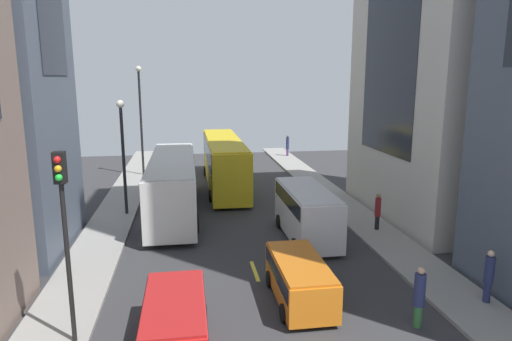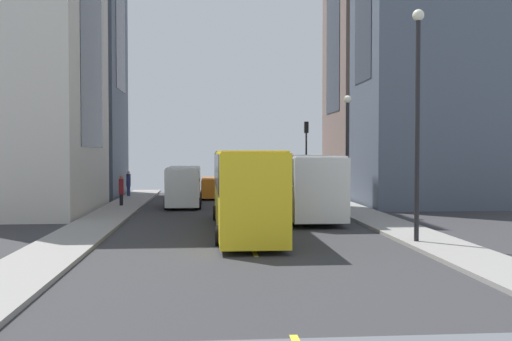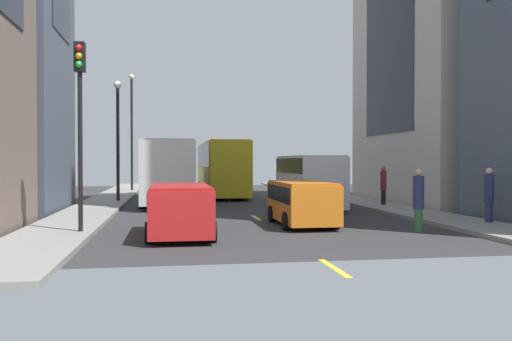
{
  "view_description": "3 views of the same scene",
  "coord_description": "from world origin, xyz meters",
  "px_view_note": "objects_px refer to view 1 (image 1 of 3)",
  "views": [
    {
      "loc": [
        -2.64,
        -27.96,
        7.93
      ],
      "look_at": [
        1.66,
        -0.11,
        2.17
      ],
      "focal_mm": 31.59,
      "sensor_mm": 36.0,
      "label": 1
    },
    {
      "loc": [
        1.65,
        31.13,
        3.55
      ],
      "look_at": [
        -0.59,
        4.21,
        2.69
      ],
      "focal_mm": 41.2,
      "sensor_mm": 36.0,
      "label": 2
    },
    {
      "loc": [
        -3.48,
        -32.05,
        2.28
      ],
      "look_at": [
        1.98,
        1.75,
        1.73
      ],
      "focal_mm": 37.67,
      "sensor_mm": 36.0,
      "label": 3
    }
  ],
  "objects_px": {
    "city_bus_white": "(173,180)",
    "pedestrian_waiting_curb": "(288,145)",
    "streetcar_yellow": "(224,158)",
    "delivery_van_white": "(307,210)",
    "car_orange_1": "(300,277)",
    "pedestrian_crossing_mid": "(419,296)",
    "pedestrian_crossing_near": "(378,210)",
    "car_red_0": "(175,320)",
    "pedestrian_walking_far": "(489,275)",
    "traffic_light_near_corner": "(63,213)"
  },
  "relations": [
    {
      "from": "delivery_van_white",
      "to": "car_orange_1",
      "type": "xyz_separation_m",
      "value": [
        -1.95,
        -6.32,
        -0.59
      ]
    },
    {
      "from": "car_orange_1",
      "to": "pedestrian_crossing_mid",
      "type": "bearing_deg",
      "value": -33.81
    },
    {
      "from": "pedestrian_crossing_near",
      "to": "pedestrian_waiting_curb",
      "type": "bearing_deg",
      "value": -10.87
    },
    {
      "from": "car_red_0",
      "to": "pedestrian_waiting_curb",
      "type": "bearing_deg",
      "value": 71.67
    },
    {
      "from": "city_bus_white",
      "to": "traffic_light_near_corner",
      "type": "height_order",
      "value": "traffic_light_near_corner"
    },
    {
      "from": "streetcar_yellow",
      "to": "pedestrian_crossing_mid",
      "type": "xyz_separation_m",
      "value": [
        4.58,
        -20.46,
        -1.04
      ]
    },
    {
      "from": "car_orange_1",
      "to": "pedestrian_crossing_near",
      "type": "xyz_separation_m",
      "value": [
        5.88,
        6.69,
        0.27
      ]
    },
    {
      "from": "car_red_0",
      "to": "streetcar_yellow",
      "type": "bearing_deg",
      "value": 81.18
    },
    {
      "from": "delivery_van_white",
      "to": "pedestrian_crossing_mid",
      "type": "relative_size",
      "value": 2.89
    },
    {
      "from": "city_bus_white",
      "to": "traffic_light_near_corner",
      "type": "bearing_deg",
      "value": -100.86
    },
    {
      "from": "streetcar_yellow",
      "to": "car_orange_1",
      "type": "distance_m",
      "value": 18.27
    },
    {
      "from": "pedestrian_crossing_near",
      "to": "pedestrian_walking_far",
      "type": "bearing_deg",
      "value": 174.47
    },
    {
      "from": "pedestrian_waiting_curb",
      "to": "traffic_light_near_corner",
      "type": "relative_size",
      "value": 0.37
    },
    {
      "from": "pedestrian_crossing_near",
      "to": "traffic_light_near_corner",
      "type": "xyz_separation_m",
      "value": [
        -13.28,
        -8.36,
        2.99
      ]
    },
    {
      "from": "car_orange_1",
      "to": "pedestrian_crossing_near",
      "type": "relative_size",
      "value": 2.2
    },
    {
      "from": "car_red_0",
      "to": "city_bus_white",
      "type": "bearing_deg",
      "value": 91.63
    },
    {
      "from": "car_orange_1",
      "to": "pedestrian_walking_far",
      "type": "relative_size",
      "value": 2.2
    },
    {
      "from": "car_orange_1",
      "to": "traffic_light_near_corner",
      "type": "xyz_separation_m",
      "value": [
        -7.4,
        -1.67,
        3.26
      ]
    },
    {
      "from": "pedestrian_walking_far",
      "to": "car_red_0",
      "type": "bearing_deg",
      "value": 144.89
    },
    {
      "from": "pedestrian_waiting_curb",
      "to": "pedestrian_crossing_near",
      "type": "relative_size",
      "value": 1.12
    },
    {
      "from": "car_red_0",
      "to": "traffic_light_near_corner",
      "type": "xyz_separation_m",
      "value": [
        -3.02,
        0.62,
        3.26
      ]
    },
    {
      "from": "car_orange_1",
      "to": "traffic_light_near_corner",
      "type": "relative_size",
      "value": 0.73
    },
    {
      "from": "car_orange_1",
      "to": "traffic_light_near_corner",
      "type": "bearing_deg",
      "value": -167.27
    },
    {
      "from": "pedestrian_crossing_mid",
      "to": "pedestrian_waiting_curb",
      "type": "distance_m",
      "value": 32.33
    },
    {
      "from": "city_bus_white",
      "to": "car_red_0",
      "type": "xyz_separation_m",
      "value": [
        0.41,
        -14.25,
        -1.08
      ]
    },
    {
      "from": "pedestrian_crossing_mid",
      "to": "traffic_light_near_corner",
      "type": "bearing_deg",
      "value": 41.72
    },
    {
      "from": "delivery_van_white",
      "to": "car_orange_1",
      "type": "bearing_deg",
      "value": -107.17
    },
    {
      "from": "city_bus_white",
      "to": "car_red_0",
      "type": "distance_m",
      "value": 14.3
    },
    {
      "from": "car_orange_1",
      "to": "pedestrian_walking_far",
      "type": "bearing_deg",
      "value": -11.75
    },
    {
      "from": "delivery_van_white",
      "to": "car_red_0",
      "type": "bearing_deg",
      "value": -126.33
    },
    {
      "from": "streetcar_yellow",
      "to": "delivery_van_white",
      "type": "xyz_separation_m",
      "value": [
        3.15,
        -11.88,
        -0.61
      ]
    },
    {
      "from": "delivery_van_white",
      "to": "car_orange_1",
      "type": "height_order",
      "value": "delivery_van_white"
    },
    {
      "from": "car_red_0",
      "to": "traffic_light_near_corner",
      "type": "height_order",
      "value": "traffic_light_near_corner"
    },
    {
      "from": "pedestrian_crossing_mid",
      "to": "pedestrian_walking_far",
      "type": "bearing_deg",
      "value": -118.77
    },
    {
      "from": "city_bus_white",
      "to": "pedestrian_crossing_near",
      "type": "bearing_deg",
      "value": -26.29
    },
    {
      "from": "car_orange_1",
      "to": "pedestrian_crossing_mid",
      "type": "xyz_separation_m",
      "value": [
        3.38,
        -2.26,
        0.16
      ]
    },
    {
      "from": "city_bus_white",
      "to": "car_orange_1",
      "type": "relative_size",
      "value": 2.95
    },
    {
      "from": "pedestrian_walking_far",
      "to": "pedestrian_crossing_mid",
      "type": "relative_size",
      "value": 0.94
    },
    {
      "from": "car_orange_1",
      "to": "pedestrian_waiting_curb",
      "type": "distance_m",
      "value": 30.6
    },
    {
      "from": "pedestrian_crossing_near",
      "to": "car_red_0",
      "type": "bearing_deg",
      "value": 121.36
    },
    {
      "from": "city_bus_white",
      "to": "pedestrian_walking_far",
      "type": "bearing_deg",
      "value": -49.74
    },
    {
      "from": "city_bus_white",
      "to": "delivery_van_white",
      "type": "distance_m",
      "value": 8.8
    },
    {
      "from": "car_orange_1",
      "to": "pedestrian_crossing_near",
      "type": "height_order",
      "value": "pedestrian_crossing_near"
    },
    {
      "from": "car_orange_1",
      "to": "traffic_light_near_corner",
      "type": "height_order",
      "value": "traffic_light_near_corner"
    },
    {
      "from": "car_red_0",
      "to": "car_orange_1",
      "type": "bearing_deg",
      "value": 27.63
    },
    {
      "from": "city_bus_white",
      "to": "traffic_light_near_corner",
      "type": "distance_m",
      "value": 14.05
    },
    {
      "from": "city_bus_white",
      "to": "pedestrian_crossing_near",
      "type": "height_order",
      "value": "city_bus_white"
    },
    {
      "from": "streetcar_yellow",
      "to": "pedestrian_waiting_curb",
      "type": "height_order",
      "value": "streetcar_yellow"
    },
    {
      "from": "delivery_van_white",
      "to": "pedestrian_crossing_near",
      "type": "xyz_separation_m",
      "value": [
        3.93,
        0.37,
        -0.32
      ]
    },
    {
      "from": "city_bus_white",
      "to": "pedestrian_waiting_curb",
      "type": "xyz_separation_m",
      "value": [
        11.08,
        17.98,
        -0.7
      ]
    }
  ]
}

